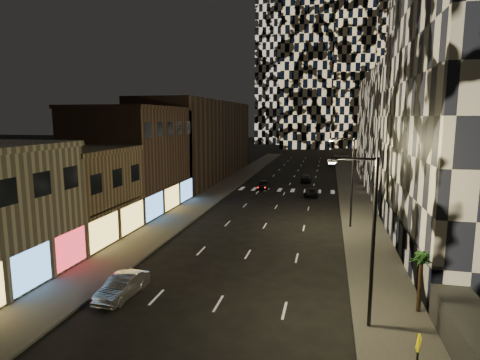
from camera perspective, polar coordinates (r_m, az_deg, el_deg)
The scene contains 19 objects.
sidewalk_left at distance 63.97m, azimuth -2.36°, elevation -1.03°, with size 4.00×120.00×0.15m, color #47443F.
sidewalk_right at distance 62.00m, azimuth 15.82°, elevation -1.69°, with size 4.00×120.00×0.15m, color #47443F.
curb_left at distance 63.47m, azimuth -0.53°, elevation -1.11°, with size 0.20×120.00×0.15m, color #4C4C47.
curb_right at distance 61.90m, azimuth 13.88°, elevation -1.62°, with size 0.20×120.00×0.15m, color #4C4C47.
retail_tan at distance 40.07m, azimuth -23.15°, elevation -2.04°, with size 10.00×10.00×8.00m, color #7A6349.
retail_brown at distance 50.35m, azimuth -15.03°, elevation 2.78°, with size 10.00×15.00×12.00m, color #4A352A.
retail_filler_left at distance 74.70m, azimuth -5.64°, elevation 5.71°, with size 10.00×40.00×14.00m, color #4A352A.
midrise_base at distance 37.17m, azimuth 21.64°, elevation -6.73°, with size 0.60×25.00×3.00m, color #383838.
plinth_right at distance 22.48m, azimuth 30.33°, elevation -19.13°, with size 2.00×8.00×2.00m, color #383838.
midrise_filler_right at distance 69.31m, azimuth 24.14°, elevation 6.39°, with size 16.00×40.00×18.00m, color #232326.
tower_center_low at distance 155.43m, azimuth 9.88°, elevation 22.33°, with size 18.00×18.00×95.00m, color black.
streetlight_near at distance 21.78m, azimuth 17.84°, elevation -6.88°, with size 2.55×0.25×9.00m.
streetlight_far at distance 41.35m, azimuth 15.36°, elevation 0.58°, with size 2.55×0.25×9.00m.
car_silver_parked at distance 26.80m, azimuth -16.41°, elevation -14.34°, with size 1.49×4.26×1.40m, color #9C9CA1.
car_dark_midlane at distance 62.51m, azimuth 3.40°, elevation -0.68°, with size 1.70×4.23×1.44m, color black.
car_dark_oncoming at distance 70.77m, azimuth 9.38°, elevation 0.28°, with size 1.79×4.40×1.28m, color black.
car_dark_rightlane at distance 57.68m, azimuth 10.11°, elevation -1.77°, with size 1.87×4.06×1.13m, color black.
ped_sign at distance 18.76m, azimuth 23.96°, elevation -21.50°, with size 0.39×0.79×2.53m.
palm_tree at distance 25.09m, azimuth 24.40°, elevation -10.67°, with size 1.79×1.77×3.52m.
Camera 1 is at (6.21, -10.89, 11.12)m, focal length 30.00 mm.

